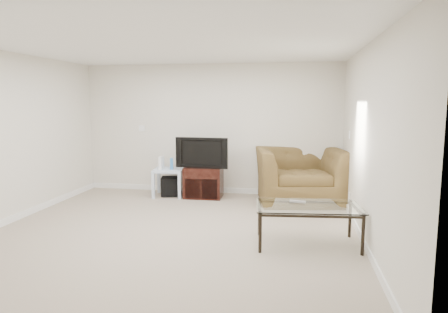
% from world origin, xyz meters
% --- Properties ---
extents(floor, '(5.00, 5.00, 0.00)m').
position_xyz_m(floor, '(0.00, 0.00, 0.00)').
color(floor, tan).
rests_on(floor, ground).
extents(ceiling, '(5.00, 5.00, 0.00)m').
position_xyz_m(ceiling, '(0.00, 0.00, 2.50)').
color(ceiling, white).
rests_on(ceiling, ground).
extents(wall_back, '(5.00, 0.02, 2.50)m').
position_xyz_m(wall_back, '(0.00, 2.50, 1.25)').
color(wall_back, silver).
rests_on(wall_back, ground).
extents(wall_left, '(0.02, 5.00, 2.50)m').
position_xyz_m(wall_left, '(-2.50, 0.00, 1.25)').
color(wall_left, silver).
rests_on(wall_left, ground).
extents(wall_right, '(0.02, 5.00, 2.50)m').
position_xyz_m(wall_right, '(2.50, 0.00, 1.25)').
color(wall_right, silver).
rests_on(wall_right, ground).
extents(plate_back, '(0.12, 0.02, 0.12)m').
position_xyz_m(plate_back, '(-1.40, 2.49, 1.25)').
color(plate_back, white).
rests_on(plate_back, wall_back).
extents(plate_right_switch, '(0.02, 0.09, 0.13)m').
position_xyz_m(plate_right_switch, '(2.49, 1.60, 1.25)').
color(plate_right_switch, white).
rests_on(plate_right_switch, wall_right).
extents(plate_right_outlet, '(0.02, 0.08, 0.12)m').
position_xyz_m(plate_right_outlet, '(2.49, 1.30, 0.30)').
color(plate_right_outlet, white).
rests_on(plate_right_outlet, wall_right).
extents(tv_stand, '(0.70, 0.50, 0.58)m').
position_xyz_m(tv_stand, '(-0.04, 2.05, 0.29)').
color(tv_stand, black).
rests_on(tv_stand, floor).
extents(dvd_player, '(0.35, 0.25, 0.05)m').
position_xyz_m(dvd_player, '(-0.04, 2.01, 0.48)').
color(dvd_player, black).
rests_on(dvd_player, tv_stand).
extents(television, '(0.92, 0.23, 0.56)m').
position_xyz_m(television, '(-0.04, 2.02, 0.86)').
color(television, black).
rests_on(television, tv_stand).
extents(side_table, '(0.60, 0.60, 0.52)m').
position_xyz_m(side_table, '(-0.71, 2.05, 0.26)').
color(side_table, '#A7B8C8').
rests_on(side_table, floor).
extents(subwoofer, '(0.42, 0.42, 0.35)m').
position_xyz_m(subwoofer, '(-0.68, 2.08, 0.18)').
color(subwoofer, black).
rests_on(subwoofer, floor).
extents(game_console, '(0.05, 0.17, 0.24)m').
position_xyz_m(game_console, '(-0.84, 2.01, 0.64)').
color(game_console, white).
rests_on(game_console, side_table).
extents(game_case, '(0.09, 0.16, 0.21)m').
position_xyz_m(game_case, '(-0.65, 2.04, 0.62)').
color(game_case, '#337FCC').
rests_on(game_case, side_table).
extents(recliner, '(1.62, 1.20, 1.29)m').
position_xyz_m(recliner, '(1.71, 2.05, 0.64)').
color(recliner, brown).
rests_on(recliner, floor).
extents(coffee_table, '(1.34, 0.85, 0.50)m').
position_xyz_m(coffee_table, '(1.80, -0.16, 0.25)').
color(coffee_table, black).
rests_on(coffee_table, floor).
extents(remote, '(0.21, 0.09, 0.02)m').
position_xyz_m(remote, '(1.67, -0.03, 0.51)').
color(remote, '#B2B2B7').
rests_on(remote, coffee_table).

